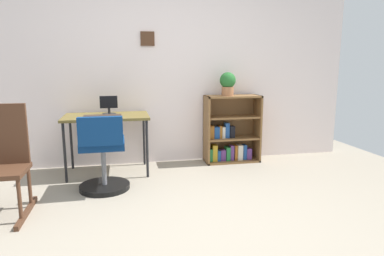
% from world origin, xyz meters
% --- Properties ---
extents(ground_plane, '(6.24, 6.24, 0.00)m').
position_xyz_m(ground_plane, '(0.00, 0.00, 0.00)').
color(ground_plane, gray).
extents(wall_back, '(5.20, 0.12, 2.49)m').
position_xyz_m(wall_back, '(-0.00, 2.15, 1.25)').
color(wall_back, silver).
rests_on(wall_back, ground_plane).
extents(desk, '(0.98, 0.60, 0.70)m').
position_xyz_m(desk, '(-0.67, 1.75, 0.64)').
color(desk, brown).
rests_on(desk, ground_plane).
extents(monitor, '(0.21, 0.16, 0.22)m').
position_xyz_m(monitor, '(-0.63, 1.82, 0.80)').
color(monitor, '#262628').
rests_on(monitor, desk).
extents(keyboard, '(0.42, 0.14, 0.02)m').
position_xyz_m(keyboard, '(-0.70, 1.65, 0.71)').
color(keyboard, '#372922').
rests_on(keyboard, desk).
extents(office_chair, '(0.52, 0.55, 0.81)m').
position_xyz_m(office_chair, '(-0.69, 1.14, 0.36)').
color(office_chair, black).
rests_on(office_chair, ground_plane).
extents(rocking_chair, '(0.42, 0.64, 0.96)m').
position_xyz_m(rocking_chair, '(-1.51, 0.77, 0.48)').
color(rocking_chair, '#492B1C').
rests_on(rocking_chair, ground_plane).
extents(bookshelf_low, '(0.73, 0.30, 0.89)m').
position_xyz_m(bookshelf_low, '(0.93, 1.95, 0.39)').
color(bookshelf_low, brown).
rests_on(bookshelf_low, ground_plane).
extents(potted_plant_on_shelf, '(0.21, 0.21, 0.30)m').
position_xyz_m(potted_plant_on_shelf, '(0.87, 1.90, 1.06)').
color(potted_plant_on_shelf, '#9E6642').
rests_on(potted_plant_on_shelf, bookshelf_low).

